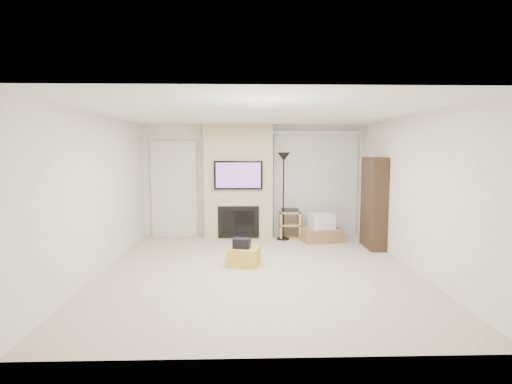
{
  "coord_description": "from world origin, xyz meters",
  "views": [
    {
      "loc": [
        -0.22,
        -6.29,
        1.93
      ],
      "look_at": [
        0.0,
        1.2,
        1.15
      ],
      "focal_mm": 28.0,
      "sensor_mm": 36.0,
      "label": 1
    }
  ],
  "objects_px": {
    "av_stand": "(290,223)",
    "bookshelf": "(374,203)",
    "box_stack": "(321,230)",
    "floor_lamp": "(284,171)",
    "ottoman": "(244,256)"
  },
  "relations": [
    {
      "from": "ottoman",
      "to": "floor_lamp",
      "type": "height_order",
      "value": "floor_lamp"
    },
    {
      "from": "floor_lamp",
      "to": "bookshelf",
      "type": "xyz_separation_m",
      "value": [
        1.72,
        -0.78,
        -0.59
      ]
    },
    {
      "from": "floor_lamp",
      "to": "box_stack",
      "type": "relative_size",
      "value": 1.92
    },
    {
      "from": "box_stack",
      "to": "ottoman",
      "type": "bearing_deg",
      "value": -133.05
    },
    {
      "from": "floor_lamp",
      "to": "av_stand",
      "type": "xyz_separation_m",
      "value": [
        0.16,
        0.13,
        -1.14
      ]
    },
    {
      "from": "av_stand",
      "to": "bookshelf",
      "type": "distance_m",
      "value": 1.89
    },
    {
      "from": "box_stack",
      "to": "bookshelf",
      "type": "distance_m",
      "value": 1.3
    },
    {
      "from": "floor_lamp",
      "to": "box_stack",
      "type": "bearing_deg",
      "value": -9.37
    },
    {
      "from": "floor_lamp",
      "to": "ottoman",
      "type": "bearing_deg",
      "value": -114.01
    },
    {
      "from": "av_stand",
      "to": "ottoman",
      "type": "bearing_deg",
      "value": -116.25
    },
    {
      "from": "av_stand",
      "to": "box_stack",
      "type": "height_order",
      "value": "av_stand"
    },
    {
      "from": "box_stack",
      "to": "bookshelf",
      "type": "bearing_deg",
      "value": -35.47
    },
    {
      "from": "av_stand",
      "to": "bookshelf",
      "type": "bearing_deg",
      "value": -30.22
    },
    {
      "from": "box_stack",
      "to": "floor_lamp",
      "type": "bearing_deg",
      "value": 170.63
    },
    {
      "from": "av_stand",
      "to": "bookshelf",
      "type": "xyz_separation_m",
      "value": [
        1.56,
        -0.91,
        0.55
      ]
    }
  ]
}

